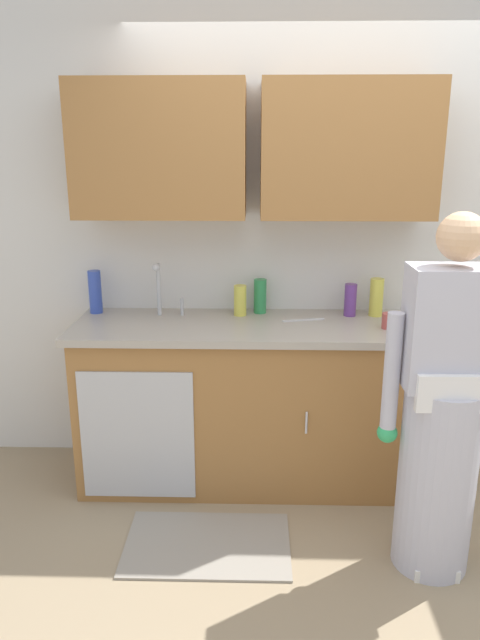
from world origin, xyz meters
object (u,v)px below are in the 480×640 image
sponge (415,330)px  bottle_cleaner_spray (240,300)px  person_at_sink (442,427)px  bottle_soap (95,292)px  knife_on_counter (303,320)px  bottle_dish_liquid (376,297)px  bottle_water_tall (350,300)px  sink (163,324)px  bottle_water_short (260,296)px  cup_by_sink (389,321)px

sponge → bottle_cleaner_spray: bearing=161.3°
person_at_sink → bottle_soap: 2.01m
person_at_sink → knife_on_counter: (-0.55, 0.79, 0.25)m
knife_on_counter → bottle_dish_liquid: bearing=1.8°
bottle_water_tall → sink: bearing=-171.5°
bottle_soap → knife_on_counter: (1.20, -0.13, -0.12)m
bottle_dish_liquid → bottle_water_short: (-0.66, 0.05, -0.01)m
bottle_cleaner_spray → cup_by_sink: 0.83m
bottle_water_short → cup_by_sink: bottle_water_short is taller
bottle_water_tall → bottle_water_short: bottle_water_short is taller
cup_by_sink → bottle_cleaner_spray: bearing=163.3°
bottle_dish_liquid → bottle_cleaner_spray: bottle_dish_liquid is taller
bottle_water_short → knife_on_counter: 0.30m
knife_on_counter → bottle_water_tall: bearing=8.3°
sink → sponge: sink is taller
cup_by_sink → bottle_soap: bearing=170.5°
sink → bottle_water_tall: (1.05, 0.16, 0.11)m
person_at_sink → sponge: size_ratio=14.73×
bottle_water_tall → bottle_cleaner_spray: (-0.63, -0.01, -0.01)m
bottle_soap → bottle_water_short: (0.95, 0.02, -0.03)m
bottle_dish_liquid → sponge: size_ratio=1.97×
bottle_cleaner_spray → sponge: bearing=-18.7°
cup_by_sink → knife_on_counter: (-0.44, 0.14, -0.04)m
bottle_dish_liquid → knife_on_counter: bearing=-165.1°
bottle_cleaner_spray → cup_by_sink: size_ratio=2.12×
sink → bottle_dish_liquid: (1.20, 0.16, 0.12)m
bottle_water_tall → knife_on_counter: (-0.27, -0.11, -0.09)m
bottle_water_tall → sponge: (0.29, -0.32, -0.08)m
person_at_sink → bottle_water_short: person_at_sink is taller
knife_on_counter → sponge: sponge is taller
bottle_cleaner_spray → sponge: size_ratio=1.59×
bottle_dish_liquid → cup_by_sink: bearing=-85.0°
person_at_sink → bottle_water_tall: person_at_sink is taller
bottle_dish_liquid → cup_by_sink: (0.02, -0.25, -0.07)m
bottle_water_short → bottle_cleaner_spray: bearing=-153.8°
sink → sponge: 1.35m
person_at_sink → bottle_water_short: (-0.79, 0.95, 0.35)m
bottle_dish_liquid → bottle_water_short: 0.66m
cup_by_sink → sponge: 0.14m
bottle_water_tall → bottle_soap: 1.47m
bottle_water_short → bottle_water_tall: bearing=-5.6°
bottle_water_tall → bottle_cleaner_spray: bottle_water_tall is taller
person_at_sink → sponge: (0.02, 0.58, 0.26)m
sink → cup_by_sink: bearing=-4.1°
cup_by_sink → knife_on_counter: 0.46m
bottle_water_short → person_at_sink: bearing=-50.3°
bottle_cleaner_spray → sponge: bottle_cleaner_spray is taller
person_at_sink → bottle_cleaner_spray: (-0.90, 0.89, 0.34)m
knife_on_counter → person_at_sink: bearing=-68.5°
bottle_water_short → sponge: bearing=-24.5°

